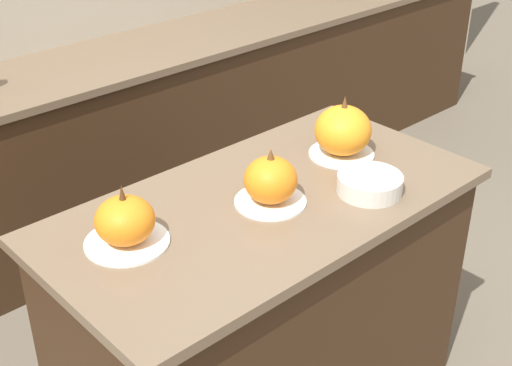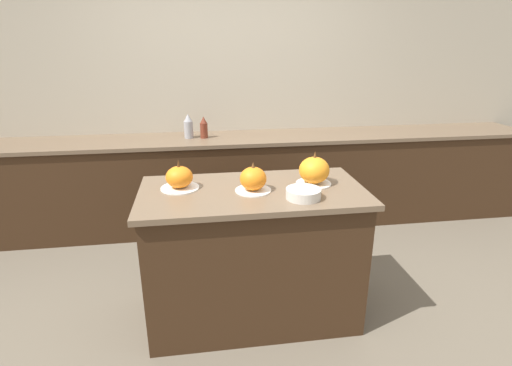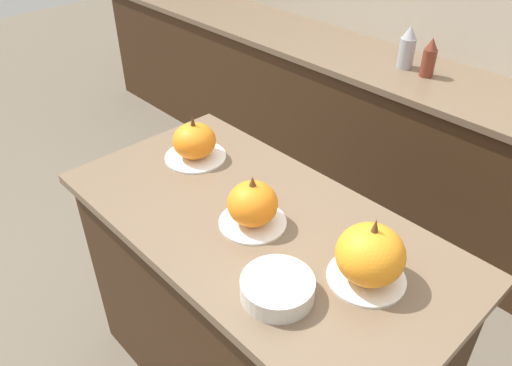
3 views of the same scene
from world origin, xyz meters
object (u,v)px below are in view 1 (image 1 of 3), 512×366
pumpkin_cake_center (272,181)px  pumpkin_cake_right (343,132)px  pumpkin_cake_left (125,223)px  mixing_bowl (370,184)px

pumpkin_cake_center → pumpkin_cake_right: bearing=9.7°
pumpkin_cake_left → mixing_bowl: pumpkin_cake_left is taller
pumpkin_cake_left → pumpkin_cake_center: (0.45, -0.11, 0.01)m
pumpkin_cake_left → pumpkin_cake_right: 0.85m
pumpkin_cake_left → pumpkin_cake_center: 0.46m
pumpkin_cake_center → pumpkin_cake_right: 0.40m
pumpkin_cake_left → pumpkin_cake_right: pumpkin_cake_right is taller
pumpkin_cake_center → pumpkin_cake_right: pumpkin_cake_right is taller
pumpkin_cake_right → mixing_bowl: size_ratio=1.10×
mixing_bowl → pumpkin_cake_left: bearing=159.3°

